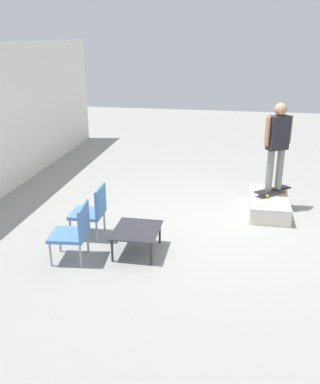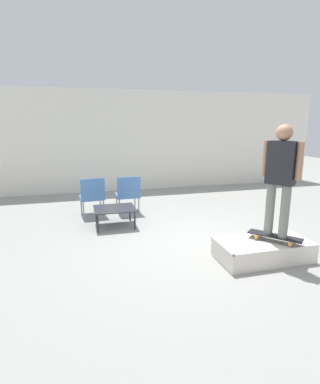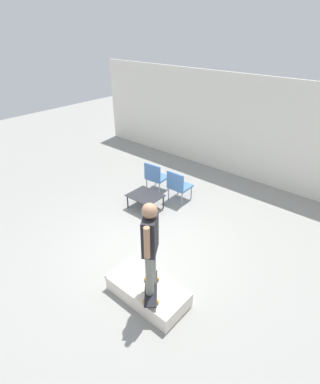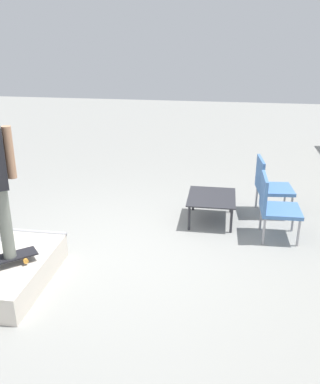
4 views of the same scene
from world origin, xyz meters
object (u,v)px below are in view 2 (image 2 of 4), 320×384
Objects in this scene: skate_ramp_box at (262,250)px; person_skater at (281,173)px; patio_chair_left at (92,195)px; coffee_table at (115,210)px; patio_chair_right at (128,193)px; skateboard_on_ramp at (275,236)px.

person_skater is at bearing -25.36° from skate_ramp_box.
skate_ramp_box is at bearing 123.91° from patio_chair_left.
skate_ramp_box is 0.87× the size of person_skater.
patio_chair_right is at bearing 64.16° from coffee_table.
skateboard_on_ramp is at bearing -44.99° from coffee_table.
patio_chair_right reaches higher than coffee_table.
patio_chair_left reaches higher than skate_ramp_box.
skateboard_on_ramp is 0.83× the size of patio_chair_left.
patio_chair_right is at bearing 169.89° from skateboard_on_ramp.
person_skater is 3.21m from coffee_table.
patio_chair_right is at bearing 178.20° from person_skater.
skateboard_on_ramp is (0.15, -0.07, 0.23)m from skate_ramp_box.
skate_ramp_box is at bearing -155.77° from skateboard_on_ramp.
person_skater reaches higher than skate_ramp_box.
skateboard_on_ramp is at bearing 12.90° from person_skater.
person_skater is (0.15, -0.07, 1.20)m from skate_ramp_box.
patio_chair_left and patio_chair_right have the same top height.
coffee_table is at bearing -175.40° from skateboard_on_ramp.
coffee_table is 0.94m from patio_chair_right.
patio_chair_left is (-0.39, 0.84, 0.14)m from coffee_table.
skateboard_on_ramp is 3.05m from coffee_table.
coffee_table is at bearing -167.09° from person_skater.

